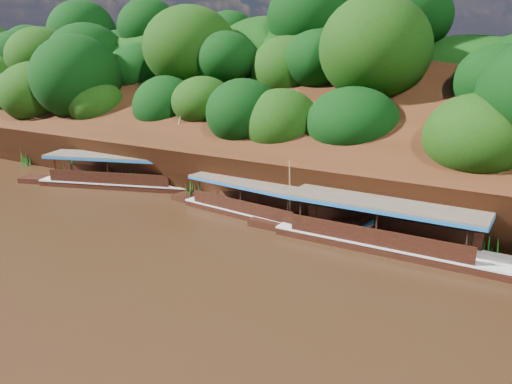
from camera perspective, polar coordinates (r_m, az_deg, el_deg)
ground at (r=26.79m, az=-9.08°, el=-7.56°), size 160.00×160.00×0.00m
riverbank at (r=45.02m, az=10.34°, el=4.39°), size 120.00×30.06×19.40m
boat_0 at (r=28.12m, az=17.46°, el=-5.66°), size 16.39×2.93×7.40m
boat_1 at (r=32.35m, az=1.22°, el=-2.26°), size 13.62×3.25×4.80m
boat_2 at (r=41.14m, az=-13.70°, el=1.29°), size 16.29×7.78×6.60m
reeds at (r=35.55m, az=-3.15°, el=-0.02°), size 48.49×2.53×1.98m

